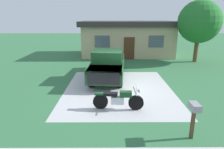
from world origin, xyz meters
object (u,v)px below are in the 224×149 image
shade_tree (199,22)px  mailbox (194,112)px  pickup_truck (108,64)px  neighbor_house (127,38)px  motorcycle (119,99)px

shade_tree → mailbox: bearing=-112.9°
pickup_truck → neighbor_house: neighbor_house is taller
neighbor_house → mailbox: bearing=-86.4°
mailbox → neighbor_house: neighbor_house is taller
shade_tree → neighbor_house: size_ratio=0.56×
motorcycle → shade_tree: 12.33m
pickup_truck → neighbor_house: 8.59m
shade_tree → neighbor_house: shade_tree is taller
mailbox → neighbor_house: size_ratio=0.13×
pickup_truck → shade_tree: (7.76, 4.79, 2.55)m
motorcycle → pickup_truck: pickup_truck is taller
pickup_truck → motorcycle: bearing=-84.0°
motorcycle → pickup_truck: size_ratio=0.38×
motorcycle → shade_tree: shade_tree is taller
shade_tree → pickup_truck: bearing=-148.4°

